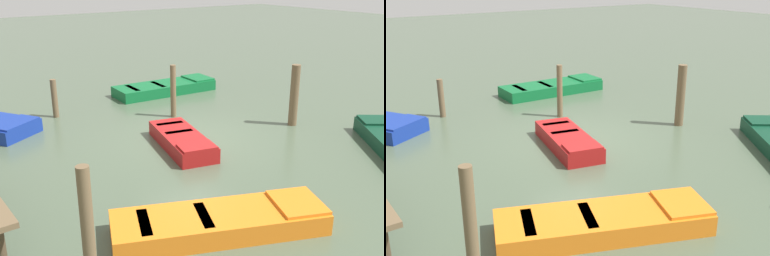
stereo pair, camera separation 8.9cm
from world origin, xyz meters
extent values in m
plane|color=#475642|center=(0.00, 0.00, 0.00)|extent=(80.00, 80.00, 0.00)
cube|color=#0C3823|center=(-2.76, -4.77, 0.43)|extent=(1.27, 1.29, 0.06)
cube|color=#0F602D|center=(4.89, -2.10, 0.20)|extent=(1.51, 4.06, 0.40)
cube|color=orange|center=(4.89, -2.10, 0.34)|extent=(1.19, 3.44, 0.04)
cube|color=#0F602D|center=(4.83, -3.66, 0.43)|extent=(1.25, 0.93, 0.06)
cube|color=#B06E1E|center=(4.91, -1.80, 0.38)|extent=(1.06, 0.24, 0.04)
cube|color=#B06E1E|center=(4.95, -0.70, 0.38)|extent=(1.06, 0.24, 0.04)
cube|color=maroon|center=(-0.35, 0.59, 0.20)|extent=(2.97, 1.62, 0.40)
cube|color=black|center=(-0.35, 0.59, 0.34)|extent=(2.50, 1.31, 0.04)
cube|color=maroon|center=(-1.42, 0.84, 0.43)|extent=(0.81, 1.03, 0.06)
cube|color=black|center=(-0.14, 0.54, 0.38)|extent=(0.37, 0.82, 0.04)
cube|color=black|center=(0.61, 0.37, 0.38)|extent=(0.37, 0.82, 0.04)
cube|color=orange|center=(-4.28, 2.38, 0.20)|extent=(2.59, 4.13, 0.40)
cube|color=black|center=(-4.28, 2.38, 0.34)|extent=(2.12, 3.48, 0.04)
cube|color=orange|center=(-4.86, 0.94, 0.43)|extent=(1.32, 1.21, 0.06)
cube|color=black|center=(-4.17, 2.65, 0.38)|extent=(0.94, 0.53, 0.04)
cube|color=black|center=(-3.76, 3.67, 0.38)|extent=(0.94, 0.53, 0.04)
cube|color=navy|center=(3.14, 4.10, 0.43)|extent=(1.32, 1.51, 0.06)
cylinder|color=brown|center=(4.32, 2.50, 0.64)|extent=(0.19, 0.19, 1.28)
cylinder|color=brown|center=(2.11, -0.73, 0.87)|extent=(0.19, 0.19, 1.74)
cylinder|color=brown|center=(-0.74, -3.35, 0.96)|extent=(0.27, 0.27, 1.92)
cylinder|color=brown|center=(-4.29, 4.91, 1.00)|extent=(0.20, 0.20, 2.00)
camera|label=1|loc=(-9.97, 6.98, 4.62)|focal=42.17mm
camera|label=2|loc=(-10.02, 6.90, 4.62)|focal=42.17mm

